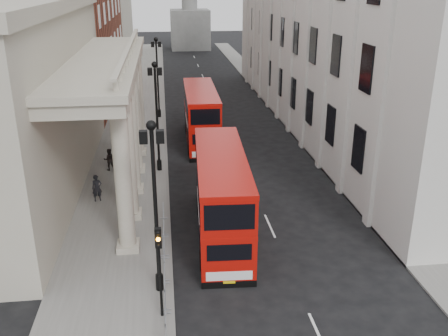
% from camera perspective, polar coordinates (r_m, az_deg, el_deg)
% --- Properties ---
extents(sidewalk_west, '(6.00, 140.00, 0.12)m').
position_cam_1_polar(sidewalk_west, '(48.51, -10.21, 3.82)').
color(sidewalk_west, slate).
rests_on(sidewalk_west, ground).
extents(sidewalk_east, '(3.00, 140.00, 0.12)m').
position_cam_1_polar(sidewalk_east, '(50.26, 8.95, 4.50)').
color(sidewalk_east, slate).
rests_on(sidewalk_east, ground).
extents(kerb, '(0.20, 140.00, 0.14)m').
position_cam_1_polar(kerb, '(48.41, -6.72, 3.99)').
color(kerb, slate).
rests_on(kerb, ground).
extents(portico_building, '(9.00, 28.00, 12.00)m').
position_cam_1_polar(portico_building, '(36.82, -23.49, 6.59)').
color(portico_building, '#A9A28E').
rests_on(portico_building, ground).
extents(brick_building, '(9.00, 32.00, 22.00)m').
position_cam_1_polar(brick_building, '(65.29, -16.98, 17.36)').
color(brick_building, maroon).
rests_on(brick_building, ground).
extents(west_building_far, '(9.00, 30.00, 20.00)m').
position_cam_1_polar(west_building_far, '(97.03, -13.83, 17.91)').
color(west_building_far, '#A9A28E').
rests_on(west_building_far, ground).
extents(lamp_post_south, '(1.05, 0.44, 8.32)m').
position_cam_1_polar(lamp_post_south, '(22.30, -7.89, -3.35)').
color(lamp_post_south, black).
rests_on(lamp_post_south, sidewalk_west).
extents(lamp_post_mid, '(1.05, 0.44, 8.32)m').
position_cam_1_polar(lamp_post_mid, '(37.49, -7.70, 6.65)').
color(lamp_post_mid, black).
rests_on(lamp_post_mid, sidewalk_west).
extents(lamp_post_north, '(1.05, 0.44, 8.32)m').
position_cam_1_polar(lamp_post_north, '(53.16, -7.62, 10.83)').
color(lamp_post_north, black).
rests_on(lamp_post_north, sidewalk_west).
extents(traffic_light, '(0.28, 0.33, 4.30)m').
position_cam_1_polar(traffic_light, '(21.33, -7.42, -9.98)').
color(traffic_light, black).
rests_on(traffic_light, sidewalk_west).
extents(crowd_barriers, '(0.50, 18.75, 1.10)m').
position_cam_1_polar(crowd_barriers, '(22.87, -6.75, -14.91)').
color(crowd_barriers, gray).
rests_on(crowd_barriers, sidewalk_west).
extents(bus_near, '(3.24, 11.32, 4.83)m').
position_cam_1_polar(bus_near, '(28.38, -0.31, -2.96)').
color(bus_near, '#B50E08').
rests_on(bus_near, ground).
extents(bus_far, '(2.85, 11.23, 4.83)m').
position_cam_1_polar(bus_far, '(45.13, -2.65, 6.11)').
color(bus_far, red).
rests_on(bus_far, ground).
extents(pedestrian_a, '(0.76, 0.62, 1.81)m').
position_cam_1_polar(pedestrian_a, '(34.01, -14.32, -2.23)').
color(pedestrian_a, black).
rests_on(pedestrian_a, sidewalk_west).
extents(pedestrian_b, '(0.96, 0.82, 1.72)m').
position_cam_1_polar(pedestrian_b, '(39.29, -13.00, 0.96)').
color(pedestrian_b, black).
rests_on(pedestrian_b, sidewalk_west).
extents(pedestrian_c, '(0.96, 0.69, 1.84)m').
position_cam_1_polar(pedestrian_c, '(37.78, -11.19, 0.39)').
color(pedestrian_c, black).
rests_on(pedestrian_c, sidewalk_west).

